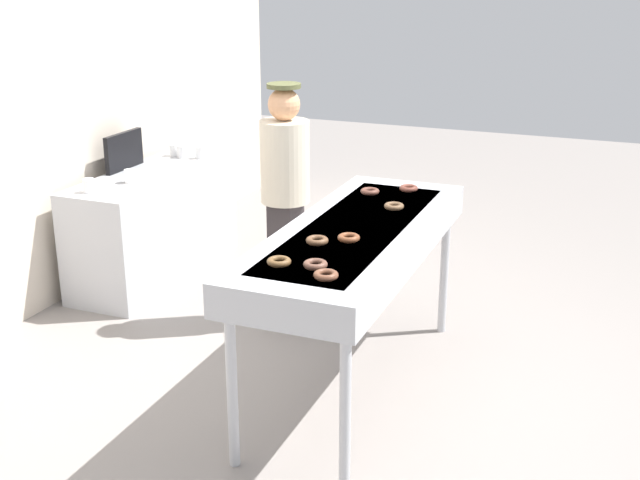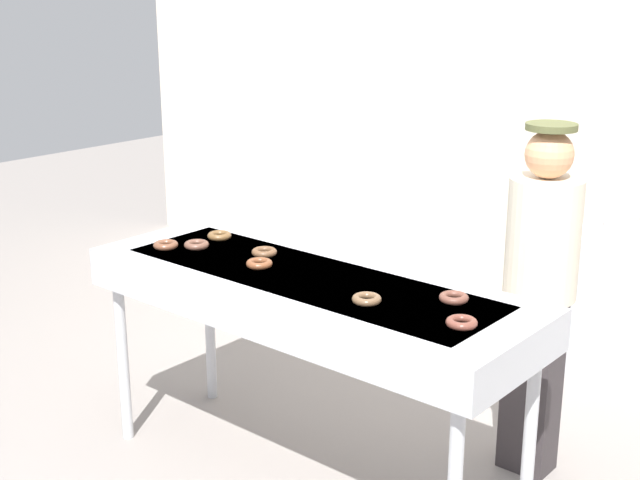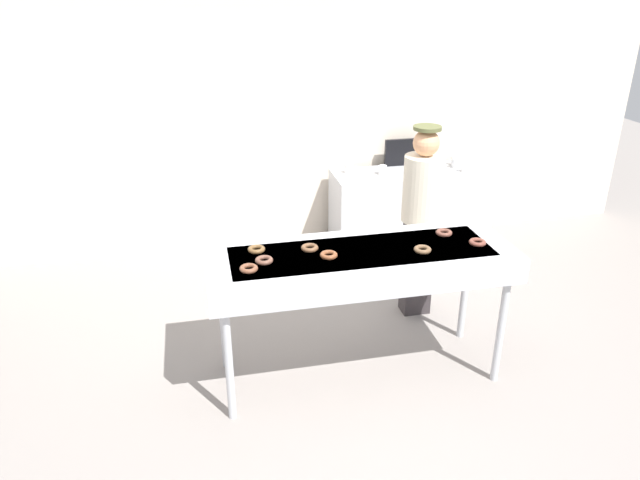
% 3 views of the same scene
% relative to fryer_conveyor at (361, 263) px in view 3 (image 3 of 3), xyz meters
% --- Properties ---
extents(ground_plane, '(16.00, 16.00, 0.00)m').
position_rel_fryer_conveyor_xyz_m(ground_plane, '(0.00, 0.00, -0.94)').
color(ground_plane, gray).
extents(back_wall, '(8.00, 0.12, 3.18)m').
position_rel_fryer_conveyor_xyz_m(back_wall, '(0.00, 2.59, 0.65)').
color(back_wall, beige).
rests_on(back_wall, ground).
extents(fryer_conveyor, '(2.16, 0.76, 1.03)m').
position_rel_fryer_conveyor_xyz_m(fryer_conveyor, '(0.00, 0.00, 0.00)').
color(fryer_conveyor, '#B7BABF').
rests_on(fryer_conveyor, ground).
extents(chocolate_donut_0, '(0.16, 0.16, 0.03)m').
position_rel_fryer_conveyor_xyz_m(chocolate_donut_0, '(-0.69, -0.03, 0.11)').
color(chocolate_donut_0, brown).
rests_on(chocolate_donut_0, fryer_conveyor).
extents(chocolate_donut_1, '(0.16, 0.16, 0.03)m').
position_rel_fryer_conveyor_xyz_m(chocolate_donut_1, '(-0.35, 0.10, 0.11)').
color(chocolate_donut_1, brown).
rests_on(chocolate_donut_1, fryer_conveyor).
extents(chocolate_donut_2, '(0.15, 0.15, 0.03)m').
position_rel_fryer_conveyor_xyz_m(chocolate_donut_2, '(-0.25, -0.05, 0.11)').
color(chocolate_donut_2, brown).
rests_on(chocolate_donut_2, fryer_conveyor).
extents(chocolate_donut_3, '(0.14, 0.14, 0.03)m').
position_rel_fryer_conveyor_xyz_m(chocolate_donut_3, '(0.41, -0.10, 0.11)').
color(chocolate_donut_3, brown).
rests_on(chocolate_donut_3, fryer_conveyor).
extents(chocolate_donut_4, '(0.17, 0.17, 0.03)m').
position_rel_fryer_conveyor_xyz_m(chocolate_donut_4, '(-0.80, -0.13, 0.11)').
color(chocolate_donut_4, brown).
rests_on(chocolate_donut_4, fryer_conveyor).
extents(chocolate_donut_5, '(0.14, 0.14, 0.03)m').
position_rel_fryer_conveyor_xyz_m(chocolate_donut_5, '(0.68, 0.14, 0.11)').
color(chocolate_donut_5, brown).
rests_on(chocolate_donut_5, fryer_conveyor).
extents(chocolate_donut_6, '(0.17, 0.17, 0.03)m').
position_rel_fryer_conveyor_xyz_m(chocolate_donut_6, '(-0.72, 0.15, 0.11)').
color(chocolate_donut_6, brown).
rests_on(chocolate_donut_6, fryer_conveyor).
extents(chocolate_donut_7, '(0.14, 0.14, 0.03)m').
position_rel_fryer_conveyor_xyz_m(chocolate_donut_7, '(0.84, -0.07, 0.11)').
color(chocolate_donut_7, brown).
rests_on(chocolate_donut_7, fryer_conveyor).
extents(worker_baker, '(0.33, 0.33, 1.70)m').
position_rel_fryer_conveyor_xyz_m(worker_baker, '(0.75, 0.78, 0.03)').
color(worker_baker, '#332D2F').
rests_on(worker_baker, ground).
extents(prep_counter, '(1.71, 0.59, 0.87)m').
position_rel_fryer_conveyor_xyz_m(prep_counter, '(1.18, 2.14, -0.50)').
color(prep_counter, '#B7BABF').
rests_on(prep_counter, ground).
extents(paper_cup_0, '(0.08, 0.08, 0.10)m').
position_rel_fryer_conveyor_xyz_m(paper_cup_0, '(1.73, 2.01, -0.02)').
color(paper_cup_0, white).
rests_on(paper_cup_0, prep_counter).
extents(paper_cup_1, '(0.08, 0.08, 0.10)m').
position_rel_fryer_conveyor_xyz_m(paper_cup_1, '(0.50, 2.22, -0.02)').
color(paper_cup_1, white).
rests_on(paper_cup_1, prep_counter).
extents(paper_cup_2, '(0.08, 0.08, 0.10)m').
position_rel_fryer_conveyor_xyz_m(paper_cup_2, '(1.70, 2.16, -0.02)').
color(paper_cup_2, white).
rests_on(paper_cup_2, prep_counter).
extents(paper_cup_3, '(0.08, 0.08, 0.10)m').
position_rel_fryer_conveyor_xyz_m(paper_cup_3, '(0.84, 2.10, -0.02)').
color(paper_cup_3, white).
rests_on(paper_cup_3, prep_counter).
extents(paper_cup_4, '(0.08, 0.08, 0.10)m').
position_rel_fryer_conveyor_xyz_m(paper_cup_4, '(1.73, 2.26, -0.02)').
color(paper_cup_4, white).
rests_on(paper_cup_4, prep_counter).
extents(menu_display, '(0.47, 0.04, 0.30)m').
position_rel_fryer_conveyor_xyz_m(menu_display, '(1.18, 2.39, 0.08)').
color(menu_display, black).
rests_on(menu_display, prep_counter).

